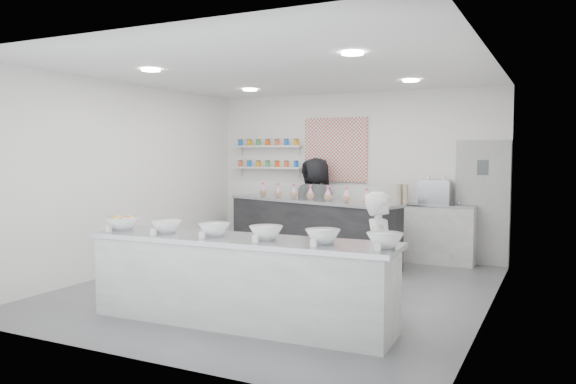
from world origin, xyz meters
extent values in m
plane|color=#515156|center=(0.00, 0.00, 0.00)|extent=(6.00, 6.00, 0.00)
plane|color=white|center=(0.00, 0.00, 3.00)|extent=(6.00, 6.00, 0.00)
plane|color=white|center=(0.00, 3.00, 1.50)|extent=(5.50, 0.00, 5.50)
plane|color=white|center=(-2.75, 0.00, 1.50)|extent=(0.00, 6.00, 6.00)
plane|color=white|center=(2.75, 0.00, 1.50)|extent=(0.00, 6.00, 6.00)
cube|color=#9B9B98|center=(2.30, 2.97, 1.05)|extent=(0.88, 0.04, 2.10)
cube|color=#BA4338|center=(-0.35, 2.98, 1.95)|extent=(1.25, 0.03, 1.20)
cube|color=silver|center=(-1.75, 2.90, 1.60)|extent=(1.45, 0.22, 0.04)
cube|color=silver|center=(-1.75, 2.90, 2.02)|extent=(1.45, 0.22, 0.04)
cylinder|color=white|center=(-1.40, -1.00, 2.98)|extent=(0.24, 0.24, 0.02)
cylinder|color=white|center=(1.40, -1.00, 2.98)|extent=(0.24, 0.24, 0.02)
cylinder|color=white|center=(-1.40, 1.60, 2.98)|extent=(0.24, 0.24, 0.02)
cylinder|color=white|center=(1.40, 1.60, 2.98)|extent=(0.24, 0.24, 0.02)
cube|color=#A8A8A3|center=(0.34, -1.65, 0.48)|extent=(3.57, 0.95, 0.97)
cube|color=black|center=(-0.46, 2.06, 0.54)|extent=(3.51, 1.66, 1.08)
cube|color=white|center=(-0.55, 1.77, 1.23)|extent=(3.28, 1.05, 0.29)
cube|color=#A8A8A3|center=(1.55, 2.78, 0.51)|extent=(1.37, 0.43, 1.01)
cube|color=#93969E|center=(1.56, 2.78, 1.21)|extent=(0.52, 0.36, 0.40)
imported|color=white|center=(1.75, -1.05, 0.74)|extent=(0.46, 0.60, 1.48)
imported|color=black|center=(-0.74, 2.60, 0.88)|extent=(1.05, 0.95, 1.75)
imported|color=black|center=(-0.58, 2.60, 0.90)|extent=(0.98, 0.74, 1.80)
camera|label=1|loc=(3.52, -6.90, 1.90)|focal=35.00mm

